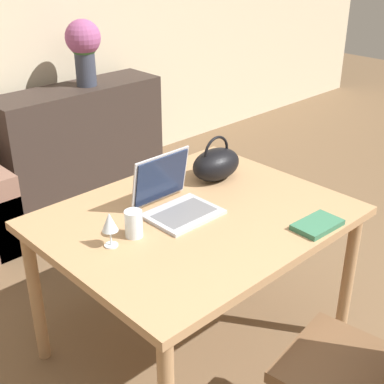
{
  "coord_description": "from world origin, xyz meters",
  "views": [
    {
      "loc": [
        -1.35,
        -0.68,
        1.93
      ],
      "look_at": [
        0.1,
        0.84,
        0.89
      ],
      "focal_mm": 50.0,
      "sensor_mm": 36.0,
      "label": 1
    }
  ],
  "objects_px": {
    "chair": "(370,365)",
    "handbag": "(216,164)",
    "flower_vase": "(84,45)",
    "drinking_glass": "(134,224)",
    "wine_glass": "(110,223)",
    "laptop": "(173,197)"
  },
  "relations": [
    {
      "from": "wine_glass",
      "to": "flower_vase",
      "type": "bearing_deg",
      "value": 58.72
    },
    {
      "from": "flower_vase",
      "to": "laptop",
      "type": "bearing_deg",
      "value": -112.45
    },
    {
      "from": "flower_vase",
      "to": "wine_glass",
      "type": "bearing_deg",
      "value": -121.28
    },
    {
      "from": "laptop",
      "to": "handbag",
      "type": "height_order",
      "value": "laptop"
    },
    {
      "from": "wine_glass",
      "to": "handbag",
      "type": "relative_size",
      "value": 0.54
    },
    {
      "from": "handbag",
      "to": "flower_vase",
      "type": "bearing_deg",
      "value": 78.12
    },
    {
      "from": "drinking_glass",
      "to": "wine_glass",
      "type": "relative_size",
      "value": 0.77
    },
    {
      "from": "chair",
      "to": "laptop",
      "type": "distance_m",
      "value": 1.07
    },
    {
      "from": "drinking_glass",
      "to": "handbag",
      "type": "height_order",
      "value": "handbag"
    },
    {
      "from": "drinking_glass",
      "to": "wine_glass",
      "type": "xyz_separation_m",
      "value": [
        -0.12,
        0.0,
        0.05
      ]
    },
    {
      "from": "wine_glass",
      "to": "flower_vase",
      "type": "distance_m",
      "value": 2.21
    },
    {
      "from": "chair",
      "to": "flower_vase",
      "type": "height_order",
      "value": "flower_vase"
    },
    {
      "from": "laptop",
      "to": "drinking_glass",
      "type": "relative_size",
      "value": 2.68
    },
    {
      "from": "drinking_glass",
      "to": "flower_vase",
      "type": "relative_size",
      "value": 0.24
    },
    {
      "from": "laptop",
      "to": "drinking_glass",
      "type": "distance_m",
      "value": 0.28
    },
    {
      "from": "drinking_glass",
      "to": "wine_glass",
      "type": "distance_m",
      "value": 0.13
    },
    {
      "from": "wine_glass",
      "to": "handbag",
      "type": "height_order",
      "value": "handbag"
    },
    {
      "from": "chair",
      "to": "wine_glass",
      "type": "xyz_separation_m",
      "value": [
        -0.42,
        0.96,
        0.35
      ]
    },
    {
      "from": "handbag",
      "to": "wine_glass",
      "type": "bearing_deg",
      "value": -168.34
    },
    {
      "from": "wine_glass",
      "to": "flower_vase",
      "type": "relative_size",
      "value": 0.31
    },
    {
      "from": "chair",
      "to": "handbag",
      "type": "height_order",
      "value": "handbag"
    },
    {
      "from": "handbag",
      "to": "drinking_glass",
      "type": "bearing_deg",
      "value": -166.13
    }
  ]
}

